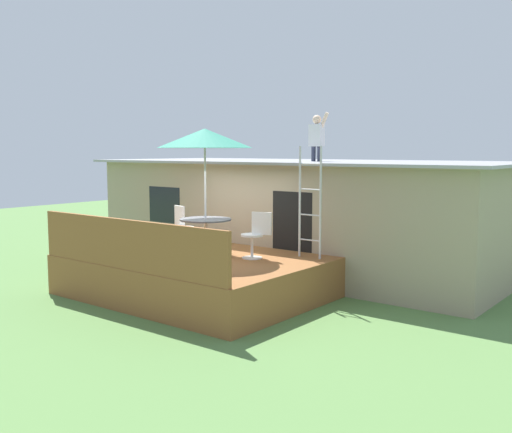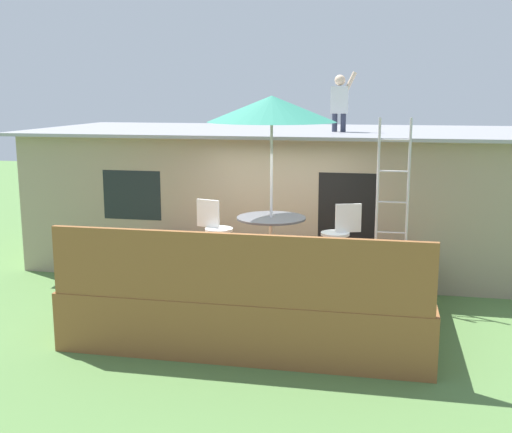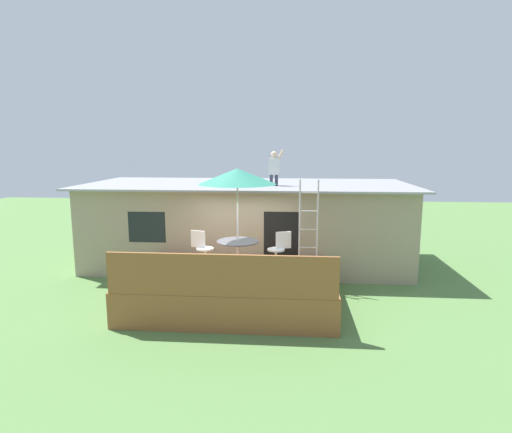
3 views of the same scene
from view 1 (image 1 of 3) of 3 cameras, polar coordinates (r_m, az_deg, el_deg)
name	(u,v)px [view 1 (image 1 of 3)]	position (r m, az deg, el deg)	size (l,w,h in m)	color
ground_plane	(200,294)	(12.07, -5.48, -7.52)	(40.00, 40.00, 0.00)	#567F42
house	(299,214)	(14.61, 4.25, 0.26)	(10.50, 4.50, 2.66)	gray
deck	(200,275)	(11.98, -5.50, -5.66)	(4.91, 3.79, 0.80)	brown
deck_railing	(127,245)	(10.59, -12.47, -2.70)	(4.81, 0.08, 0.90)	brown
patio_table	(206,227)	(11.78, -4.94, -0.99)	(1.04, 1.04, 0.74)	silver
patio_umbrella	(205,138)	(11.69, -5.03, 7.60)	(1.90, 1.90, 2.54)	silver
step_ladder	(310,202)	(11.48, 5.29, 1.39)	(0.52, 0.04, 2.20)	silver
person_figure	(317,135)	(13.51, 5.98, 7.96)	(0.47, 0.20, 1.11)	#33384C
patio_chair_left	(182,228)	(12.67, -7.19, -1.08)	(0.61, 0.44, 0.92)	silver
patio_chair_right	(255,235)	(11.41, -0.05, -1.87)	(0.61, 0.44, 0.92)	silver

